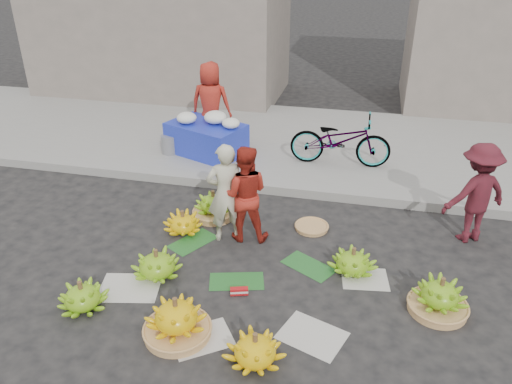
% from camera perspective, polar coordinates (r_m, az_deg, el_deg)
% --- Properties ---
extents(ground, '(80.00, 80.00, 0.00)m').
position_cam_1_polar(ground, '(6.22, -0.84, -9.22)').
color(ground, black).
rests_on(ground, ground).
extents(curb, '(40.00, 0.25, 0.15)m').
position_cam_1_polar(curb, '(8.02, 2.90, 0.43)').
color(curb, gray).
rests_on(curb, ground).
extents(sidewalk, '(40.00, 4.00, 0.12)m').
position_cam_1_polar(sidewalk, '(9.92, 5.11, 5.74)').
color(sidewalk, gray).
rests_on(sidewalk, ground).
extents(building_left, '(6.00, 3.00, 4.00)m').
position_cam_1_polar(building_left, '(13.23, -10.93, 19.58)').
color(building_left, gray).
rests_on(building_left, sidewalk).
extents(newspaper_scatter, '(3.20, 1.80, 0.00)m').
position_cam_1_polar(newspaper_scatter, '(5.62, -2.85, -13.94)').
color(newspaper_scatter, beige).
rests_on(newspaper_scatter, ground).
extents(banana_leaves, '(2.00, 1.00, 0.00)m').
position_cam_1_polar(banana_leaves, '(6.39, -1.29, -8.02)').
color(banana_leaves, '#1C5421').
rests_on(banana_leaves, ground).
extents(banana_bunch_0, '(0.76, 0.76, 0.38)m').
position_cam_1_polar(banana_bunch_0, '(6.19, -11.25, -8.12)').
color(banana_bunch_0, '#5B9E16').
rests_on(banana_bunch_0, ground).
extents(banana_bunch_1, '(0.70, 0.70, 0.35)m').
position_cam_1_polar(banana_bunch_1, '(5.95, -19.25, -11.18)').
color(banana_bunch_1, '#5B9E16').
rests_on(banana_bunch_1, ground).
extents(banana_bunch_2, '(0.70, 0.70, 0.47)m').
position_cam_1_polar(banana_bunch_2, '(5.33, -9.07, -14.15)').
color(banana_bunch_2, '#B07E4A').
rests_on(banana_bunch_2, ground).
extents(banana_bunch_3, '(0.60, 0.60, 0.36)m').
position_cam_1_polar(banana_bunch_3, '(5.03, -0.09, -17.58)').
color(banana_bunch_3, yellow).
rests_on(banana_bunch_3, ground).
extents(banana_bunch_4, '(0.73, 0.73, 0.44)m').
position_cam_1_polar(banana_bunch_4, '(5.91, 20.24, -11.20)').
color(banana_bunch_4, '#B07E4A').
rests_on(banana_bunch_4, ground).
extents(banana_bunch_5, '(0.61, 0.61, 0.35)m').
position_cam_1_polar(banana_bunch_5, '(6.26, 11.00, -7.83)').
color(banana_bunch_5, '#5B9E16').
rests_on(banana_bunch_5, ground).
extents(banana_bunch_6, '(0.68, 0.68, 0.33)m').
position_cam_1_polar(banana_bunch_6, '(7.01, -8.34, -3.49)').
color(banana_bunch_6, yellow).
rests_on(banana_bunch_6, ground).
extents(banana_bunch_7, '(0.68, 0.68, 0.42)m').
position_cam_1_polar(banana_bunch_7, '(7.31, -4.90, -1.58)').
color(banana_bunch_7, '#B07E4A').
rests_on(banana_bunch_7, ground).
extents(basket_spare, '(0.48, 0.48, 0.05)m').
position_cam_1_polar(basket_spare, '(7.10, 6.37, -4.02)').
color(basket_spare, '#B07E4A').
rests_on(basket_spare, ground).
extents(incense_stack, '(0.22, 0.12, 0.08)m').
position_cam_1_polar(incense_stack, '(5.86, -1.93, -11.27)').
color(incense_stack, '#B31316').
rests_on(incense_stack, ground).
extents(vendor_cream, '(0.60, 0.52, 1.38)m').
position_cam_1_polar(vendor_cream, '(6.55, -3.49, -0.12)').
color(vendor_cream, beige).
rests_on(vendor_cream, ground).
extents(vendor_red, '(0.72, 0.60, 1.34)m').
position_cam_1_polar(vendor_red, '(6.56, -1.32, -0.21)').
color(vendor_red, red).
rests_on(vendor_red, ground).
extents(man_striped, '(1.04, 0.88, 1.39)m').
position_cam_1_polar(man_striped, '(7.12, 23.89, -0.14)').
color(man_striped, maroon).
rests_on(man_striped, ground).
extents(flower_table, '(1.55, 1.27, 0.78)m').
position_cam_1_polar(flower_table, '(9.14, -5.65, 6.35)').
color(flower_table, '#1A28AD').
rests_on(flower_table, sidewalk).
extents(grey_bucket, '(0.30, 0.30, 0.34)m').
position_cam_1_polar(grey_bucket, '(9.29, -9.86, 5.41)').
color(grey_bucket, slate).
rests_on(grey_bucket, sidewalk).
extents(flower_vendor, '(0.77, 0.52, 1.54)m').
position_cam_1_polar(flower_vendor, '(9.49, -5.18, 10.07)').
color(flower_vendor, red).
rests_on(flower_vendor, sidewalk).
extents(bicycle, '(0.65, 1.73, 0.90)m').
position_cam_1_polar(bicycle, '(8.70, 9.61, 5.89)').
color(bicycle, gray).
rests_on(bicycle, sidewalk).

